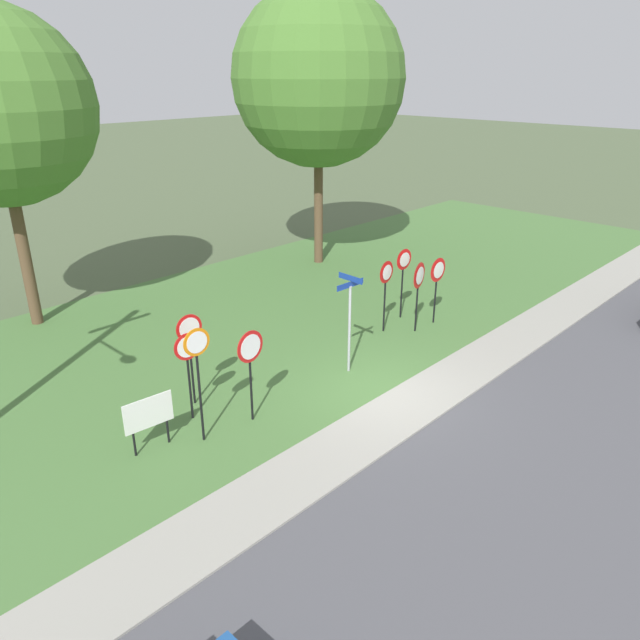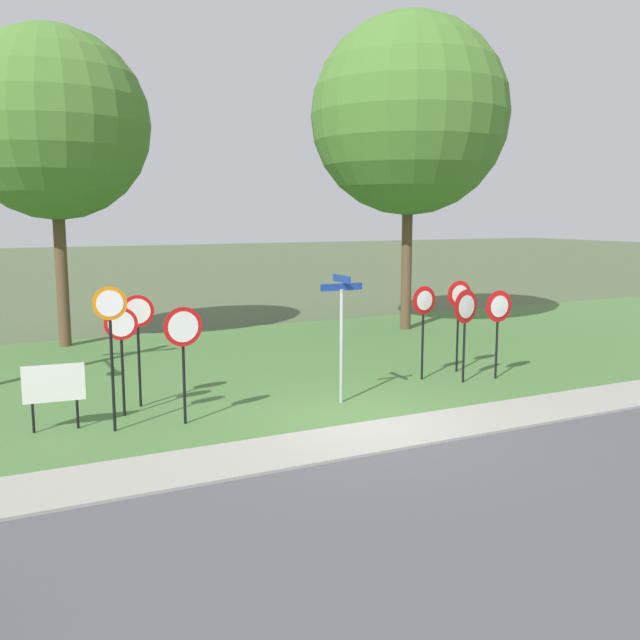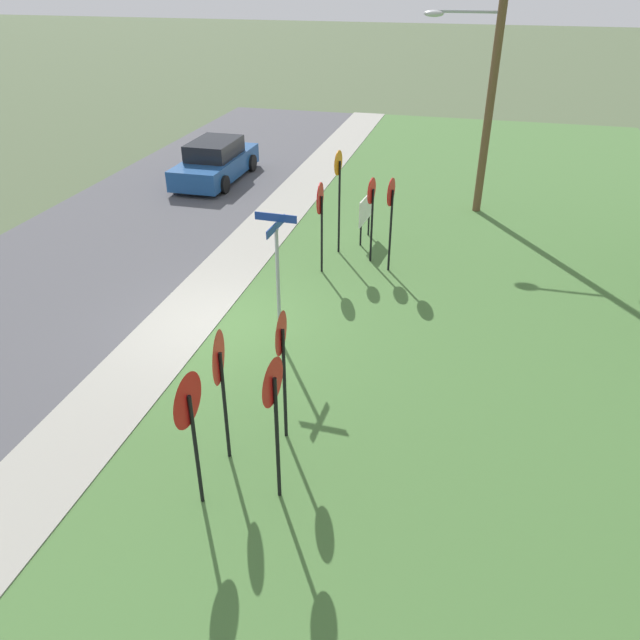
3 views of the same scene
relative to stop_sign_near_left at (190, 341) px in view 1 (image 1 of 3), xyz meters
The scene contains 15 objects.
ground_plane 5.02m from the stop_sign_near_left, 40.55° to the right, with size 160.00×160.00×0.00m, color #4C5B3D.
road_asphalt 8.81m from the stop_sign_near_left, 65.51° to the right, with size 44.00×6.40×0.01m, color #4C4C51.
sidewalk_strip 5.54m from the stop_sign_near_left, 47.17° to the right, with size 44.00×1.60×0.06m, color #99968C.
grass_median 4.94m from the stop_sign_near_left, 39.33° to the left, with size 44.00×12.00×0.04m, color #477038.
stop_sign_near_left is the anchor object (origin of this frame).
stop_sign_near_right 0.71m from the stop_sign_near_left, 129.23° to the right, with size 0.64×0.12×2.19m.
stop_sign_far_left 1.68m from the stop_sign_near_left, 118.63° to the right, with size 0.61×0.11×2.70m.
stop_sign_far_center 1.68m from the stop_sign_near_left, 72.78° to the right, with size 0.75×0.11×2.26m.
yield_sign_near_left 8.43m from the stop_sign_near_left, ahead, with size 0.77×0.11×2.17m.
yield_sign_near_right 7.94m from the stop_sign_near_left, ahead, with size 0.68×0.12×2.33m.
yield_sign_far_left 7.47m from the stop_sign_near_left, 10.32° to the right, with size 0.80×0.18×2.23m.
yield_sign_far_right 6.69m from the stop_sign_near_left, ahead, with size 0.69×0.11×2.28m.
street_name_post 4.20m from the stop_sign_near_left, 22.01° to the right, with size 0.96×0.82×2.72m.
notice_board 2.17m from the stop_sign_near_left, 152.47° to the right, with size 1.10×0.14×1.25m.
oak_tree_right 13.30m from the stop_sign_near_left, 29.46° to the left, with size 6.64×6.64×10.57m.
Camera 1 is at (-10.72, -8.02, 7.63)m, focal length 33.79 mm.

